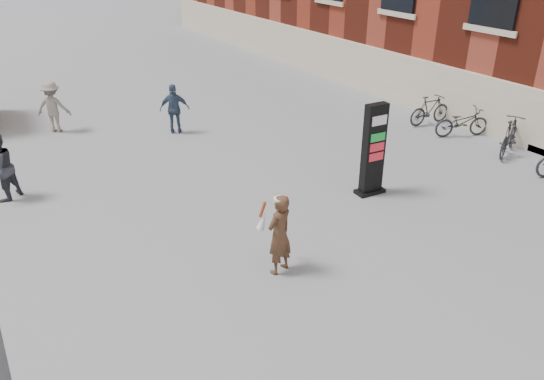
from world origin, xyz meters
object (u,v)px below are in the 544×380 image
pedestrian_a (0,167)px  bike_7 (430,110)px  bike_6 (462,122)px  info_pylon (373,150)px  woman (279,233)px  bike_5 (510,136)px  pedestrian_b (53,107)px  pedestrian_c (175,109)px

pedestrian_a → bike_7: size_ratio=1.03×
pedestrian_a → bike_6: (12.85, -2.76, -0.38)m
info_pylon → woman: 4.07m
info_pylon → woman: (-3.71, -1.66, -0.31)m
bike_5 → bike_7: bearing=-23.6°
info_pylon → pedestrian_b: info_pylon is taller
info_pylon → bike_6: info_pylon is taller
bike_5 → pedestrian_a: bearing=47.2°
info_pylon → pedestrian_c: size_ratio=1.45×
woman → bike_5: size_ratio=0.90×
woman → bike_6: bearing=-177.6°
pedestrian_b → bike_5: 13.95m
pedestrian_a → bike_7: bearing=136.3°
bike_5 → bike_6: (0.00, 1.71, -0.08)m
pedestrian_b → bike_7: 12.25m
info_pylon → bike_6: (5.11, 1.59, -0.68)m
pedestrian_c → woman: bearing=104.5°
bike_7 → woman: bearing=121.7°
woman → pedestrian_b: 10.56m
pedestrian_a → pedestrian_b: 4.83m
pedestrian_a → bike_7: 12.93m
bike_6 → bike_7: size_ratio=1.07×
pedestrian_a → bike_7: (12.85, -1.41, -0.35)m
pedestrian_a → woman: bearing=86.4°
bike_5 → bike_7: size_ratio=1.11×
bike_5 → woman: bearing=76.3°
pedestrian_a → pedestrian_c: size_ratio=1.06×
woman → bike_6: woman is taller
woman → bike_7: 9.94m
woman → pedestrian_b: size_ratio=0.99×
pedestrian_c → bike_7: bearing=177.5°
bike_6 → pedestrian_b: bearing=78.5°
info_pylon → pedestrian_a: (-7.74, 4.35, -0.30)m
info_pylon → pedestrian_c: (-2.44, 6.57, -0.35)m
woman → pedestrian_b: (-1.98, 10.37, -0.02)m
pedestrian_a → bike_7: pedestrian_a is taller
info_pylon → bike_5: size_ratio=1.27×
pedestrian_c → pedestrian_a: bearing=46.0°
info_pylon → pedestrian_a: 8.88m
bike_5 → bike_7: bike_5 is taller
pedestrian_c → bike_7: size_ratio=0.97×
pedestrian_a → info_pylon: bearing=113.2°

